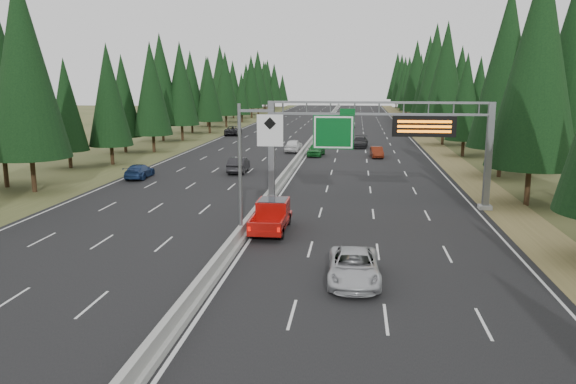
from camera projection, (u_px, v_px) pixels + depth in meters
The scene contains 19 objects.
road at pixel (313, 142), 86.97m from camera, with size 32.00×260.00×0.08m, color black.
shoulder_right at pixel (430, 143), 84.88m from camera, with size 3.60×260.00×0.06m, color olive.
shoulder_left at pixel (201, 140), 89.07m from camera, with size 3.60×260.00×0.06m, color #3C4821.
median_barrier at pixel (313, 139), 86.90m from camera, with size 0.70×260.00×0.85m.
sign_gantry at pixel (387, 138), 40.97m from camera, with size 16.75×0.98×7.80m.
hov_sign_pole at pixel (250, 162), 32.40m from camera, with size 2.80×0.50×8.00m.
tree_row_right at pixel (468, 77), 77.19m from camera, with size 11.74×243.36×18.97m.
tree_row_left at pixel (157, 83), 81.33m from camera, with size 11.54×241.34×18.44m.
silver_minivan at pixel (354, 267), 26.26m from camera, with size 2.39×5.18×1.44m, color #B6B7BB.
red_pickup at pixel (272, 214), 35.47m from camera, with size 2.03×5.67×1.85m.
car_ahead_green at pixel (316, 150), 70.35m from camera, with size 1.84×4.56×1.55m, color #176524.
car_ahead_dkred at pixel (377, 152), 68.87m from camera, with size 1.38×3.95×1.30m, color #601D0D.
car_ahead_dkgrey at pixel (360, 142), 79.24m from camera, with size 2.08×5.12×1.49m, color black.
car_ahead_white at pixel (348, 123), 114.10m from camera, with size 2.70×5.85×1.63m, color silver.
car_ahead_far at pixel (350, 114), 147.98m from camera, with size 1.66×4.14×1.41m, color black.
car_onc_near at pixel (239, 165), 57.59m from camera, with size 1.67×4.79×1.58m, color black.
car_onc_blue at pixel (139, 171), 54.22m from camera, with size 1.91×4.69×1.36m, color navy.
car_onc_white at pixel (294, 146), 74.22m from camera, with size 1.95×4.86×1.66m, color white.
car_onc_far at pixel (233, 131), 97.07m from camera, with size 2.58×5.60×1.56m, color black.
Camera 1 is at (6.64, -6.65, 9.36)m, focal length 35.00 mm.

